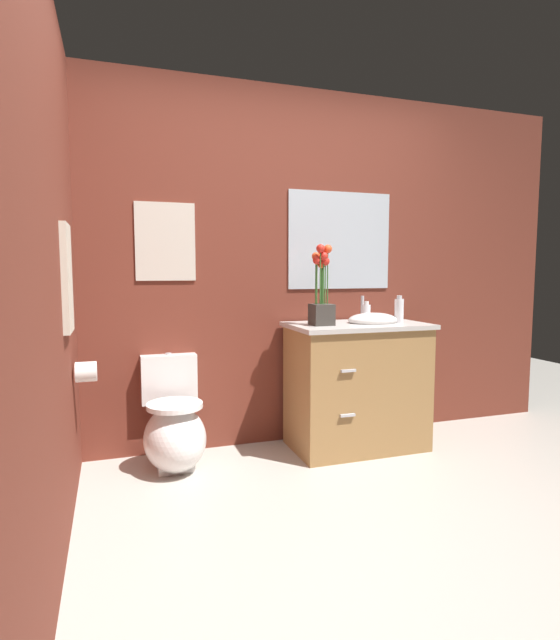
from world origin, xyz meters
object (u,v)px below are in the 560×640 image
(toilet, at_px, (174,430))
(wall_poster, at_px, (165,242))
(lotion_bottle, at_px, (399,310))
(toilet_paper_roll, at_px, (86,372))
(vanity_cabinet, at_px, (357,384))
(flower_vase, at_px, (322,294))
(hanging_towel, at_px, (67,278))
(soap_bottle, at_px, (366,313))
(wall_mirror, at_px, (340,241))

(toilet, xyz_separation_m, wall_poster, (0.00, 0.27, 1.18))
(lotion_bottle, relative_size, toilet_paper_roll, 1.72)
(vanity_cabinet, xyz_separation_m, flower_vase, (-0.28, -0.03, 0.63))
(wall_poster, xyz_separation_m, hanging_towel, (-0.54, -0.75, -0.22))
(soap_bottle, bearing_deg, vanity_cabinet, -151.45)
(wall_mirror, relative_size, toilet_paper_roll, 7.27)
(wall_poster, height_order, hanging_towel, wall_poster)
(soap_bottle, xyz_separation_m, hanging_towel, (-1.89, -0.51, 0.26))
(lotion_bottle, height_order, wall_mirror, wall_mirror)
(vanity_cabinet, relative_size, wall_poster, 2.08)
(vanity_cabinet, relative_size, lotion_bottle, 5.54)
(hanging_towel, bearing_deg, flower_vase, 15.88)
(lotion_bottle, bearing_deg, wall_poster, 166.93)
(lotion_bottle, bearing_deg, wall_mirror, 128.72)
(toilet_paper_roll, bearing_deg, flower_vase, 5.62)
(toilet, relative_size, toilet_paper_roll, 6.27)
(toilet, height_order, wall_poster, wall_poster)
(wall_mirror, bearing_deg, lotion_bottle, -51.28)
(vanity_cabinet, bearing_deg, wall_mirror, 90.52)
(flower_vase, height_order, lotion_bottle, flower_vase)
(lotion_bottle, bearing_deg, vanity_cabinet, 167.52)
(vanity_cabinet, distance_m, hanging_towel, 2.00)
(toilet, distance_m, vanity_cabinet, 1.27)
(wall_poster, relative_size, hanging_towel, 0.97)
(wall_mirror, bearing_deg, toilet_paper_roll, -165.06)
(toilet, distance_m, flower_vase, 1.28)
(lotion_bottle, xyz_separation_m, wall_poster, (-1.54, 0.36, 0.46))
(hanging_towel, relative_size, toilet_paper_roll, 4.73)
(vanity_cabinet, xyz_separation_m, toilet_paper_roll, (-1.74, -0.17, 0.23))
(toilet, xyz_separation_m, vanity_cabinet, (1.25, -0.03, 0.20))
(flower_vase, relative_size, toilet_paper_roll, 4.82)
(flower_vase, xyz_separation_m, lotion_bottle, (0.57, -0.04, -0.12))
(flower_vase, height_order, soap_bottle, flower_vase)
(wall_poster, bearing_deg, toilet_paper_roll, -136.44)
(wall_poster, bearing_deg, lotion_bottle, -13.07)
(flower_vase, bearing_deg, hanging_towel, -164.12)
(flower_vase, bearing_deg, lotion_bottle, -3.67)
(lotion_bottle, height_order, toilet_paper_roll, lotion_bottle)
(flower_vase, bearing_deg, vanity_cabinet, 5.34)
(toilet, relative_size, lotion_bottle, 3.64)
(flower_vase, xyz_separation_m, wall_poster, (-0.97, 0.32, 0.34))
(wall_poster, height_order, wall_mirror, wall_mirror)
(wall_mirror, xyz_separation_m, hanging_towel, (-1.79, -0.75, -0.26))
(wall_mirror, bearing_deg, wall_poster, 180.00)
(toilet, relative_size, wall_poster, 1.36)
(wall_mirror, distance_m, hanging_towel, 1.96)
(vanity_cabinet, height_order, wall_poster, wall_poster)
(toilet, relative_size, hanging_towel, 1.33)
(soap_bottle, xyz_separation_m, wall_poster, (-1.35, 0.24, 0.48))
(toilet, relative_size, wall_mirror, 0.86)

